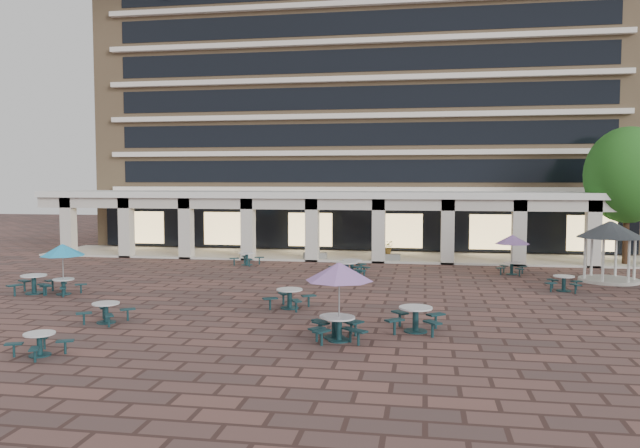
% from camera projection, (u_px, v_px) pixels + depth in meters
% --- Properties ---
extents(ground, '(120.00, 120.00, 0.00)m').
position_uv_depth(ground, '(309.00, 298.00, 27.22)').
color(ground, brown).
rests_on(ground, ground).
extents(apartment_building, '(40.00, 15.50, 25.20)m').
position_uv_depth(apartment_building, '(366.00, 90.00, 51.39)').
color(apartment_building, '#A1805B').
rests_on(apartment_building, ground).
extents(retail_arcade, '(42.00, 6.60, 4.40)m').
position_uv_depth(retail_arcade, '(350.00, 213.00, 41.57)').
color(retail_arcade, white).
rests_on(retail_arcade, ground).
extents(picnic_table_1, '(1.84, 1.84, 0.68)m').
position_uv_depth(picnic_table_1, '(40.00, 342.00, 18.27)').
color(picnic_table_1, '#123237').
rests_on(picnic_table_1, ground).
extents(picnic_table_2, '(1.75, 1.75, 0.73)m').
position_uv_depth(picnic_table_2, '(334.00, 325.00, 20.33)').
color(picnic_table_2, '#123237').
rests_on(picnic_table_2, ground).
extents(picnic_table_3, '(2.05, 2.05, 0.86)m').
position_uv_depth(picnic_table_3, '(416.00, 317.00, 21.14)').
color(picnic_table_3, '#123237').
rests_on(picnic_table_3, ground).
extents(picnic_table_4, '(1.97, 1.97, 2.27)m').
position_uv_depth(picnic_table_4, '(63.00, 252.00, 28.01)').
color(picnic_table_4, '#123237').
rests_on(picnic_table_4, ground).
extents(picnic_table_5, '(1.82, 1.82, 0.73)m').
position_uv_depth(picnic_table_5, '(106.00, 311.00, 22.49)').
color(picnic_table_5, '#123237').
rests_on(picnic_table_5, ground).
extents(picnic_table_6, '(2.18, 2.18, 2.52)m').
position_uv_depth(picnic_table_6, '(339.00, 275.00, 19.83)').
color(picnic_table_6, '#123237').
rests_on(picnic_table_6, ground).
extents(picnic_table_7, '(1.87, 1.87, 0.72)m').
position_uv_depth(picnic_table_7, '(564.00, 282.00, 28.95)').
color(picnic_table_7, '#123237').
rests_on(picnic_table_7, ground).
extents(picnic_table_8, '(2.25, 2.25, 0.85)m').
position_uv_depth(picnic_table_8, '(34.00, 282.00, 28.29)').
color(picnic_table_8, '#123237').
rests_on(picnic_table_8, ground).
extents(picnic_table_9, '(2.07, 2.07, 0.81)m').
position_uv_depth(picnic_table_9, '(352.00, 266.00, 34.09)').
color(picnic_table_9, '#123237').
rests_on(picnic_table_9, ground).
extents(picnic_table_10, '(2.05, 2.05, 0.79)m').
position_uv_depth(picnic_table_10, '(290.00, 297.00, 25.02)').
color(picnic_table_10, '#123237').
rests_on(picnic_table_10, ground).
extents(picnic_table_11, '(1.88, 1.88, 2.17)m').
position_uv_depth(picnic_table_11, '(512.00, 241.00, 33.98)').
color(picnic_table_11, '#123237').
rests_on(picnic_table_11, ground).
extents(picnic_table_12, '(1.99, 1.99, 0.75)m').
position_uv_depth(picnic_table_12, '(247.00, 258.00, 37.89)').
color(picnic_table_12, '#123237').
rests_on(picnic_table_12, ground).
extents(picnic_table_13, '(2.15, 2.15, 0.86)m').
position_uv_depth(picnic_table_13, '(347.00, 268.00, 32.77)').
color(picnic_table_13, '#123237').
rests_on(picnic_table_13, ground).
extents(gazebo, '(3.30, 3.30, 3.07)m').
position_uv_depth(gazebo, '(610.00, 236.00, 31.54)').
color(gazebo, beige).
rests_on(gazebo, ground).
extents(tree_east_c, '(5.01, 5.01, 8.35)m').
position_uv_depth(tree_east_c, '(628.00, 175.00, 37.17)').
color(tree_east_c, '#3A2417').
rests_on(tree_east_c, ground).
extents(planter_left, '(1.50, 0.66, 1.32)m').
position_uv_depth(planter_left, '(315.00, 252.00, 40.20)').
color(planter_left, gray).
rests_on(planter_left, ground).
extents(planter_right, '(1.50, 0.80, 1.34)m').
position_uv_depth(planter_right, '(388.00, 253.00, 39.42)').
color(planter_right, gray).
rests_on(planter_right, ground).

